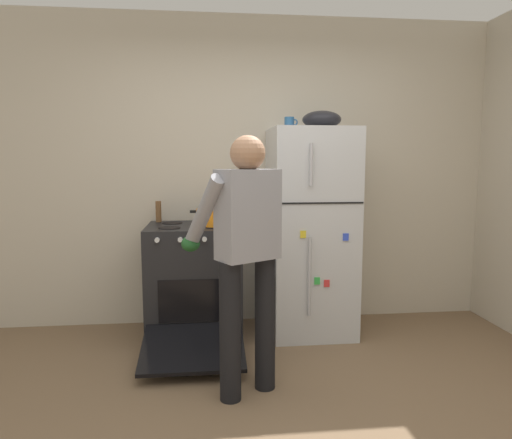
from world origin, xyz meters
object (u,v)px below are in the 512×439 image
refrigerator (310,232)px  coffee_mug (290,123)px  person_cook (245,243)px  stove_range (194,282)px  pepper_mill (158,212)px  mixing_bowl (322,120)px  red_pot (213,217)px

refrigerator → coffee_mug: 0.92m
person_cook → stove_range: bearing=108.9°
refrigerator → stove_range: refrigerator is taller
stove_range → pepper_mill: (-0.30, 0.22, 0.57)m
stove_range → mixing_bowl: (1.06, 0.02, 1.33)m
red_pot → stove_range: bearing=168.7°
coffee_mug → pepper_mill: coffee_mug is taller
coffee_mug → mixing_bowl: size_ratio=0.35×
stove_range → mixing_bowl: bearing=1.0°
stove_range → person_cook: bearing=-71.1°
mixing_bowl → coffee_mug: bearing=169.0°
refrigerator → mixing_bowl: bearing=0.2°
refrigerator → red_pot: 0.83m
coffee_mug → stove_range: bearing=-175.1°
person_cook → mixing_bowl: bearing=54.5°
person_cook → pepper_mill: person_cook is taller
refrigerator → coffee_mug: size_ratio=15.31×
stove_range → pepper_mill: pepper_mill is taller
stove_range → pepper_mill: 0.68m
stove_range → pepper_mill: size_ratio=6.86×
refrigerator → coffee_mug: bearing=164.2°
stove_range → mixing_bowl: 1.70m
refrigerator → stove_range: 1.06m
refrigerator → mixing_bowl: (0.08, 0.00, 0.93)m
red_pot → mixing_bowl: bearing=3.2°
mixing_bowl → person_cook: bearing=-125.5°
person_cook → mixing_bowl: (0.72, 1.01, 0.83)m
pepper_mill → mixing_bowl: mixing_bowl is taller
red_pot → pepper_mill: bearing=151.5°
red_pot → pepper_mill: size_ratio=2.08×
stove_range → pepper_mill: bearing=144.0°
red_pot → pepper_mill: 0.52m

